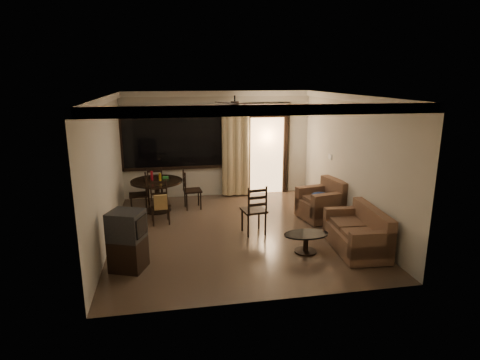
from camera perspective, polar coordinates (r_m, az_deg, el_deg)
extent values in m
plane|color=#7F6651|center=(8.50, -0.70, -7.28)|extent=(5.50, 5.50, 0.00)
plane|color=beige|center=(10.76, -3.21, 5.09)|extent=(5.00, 0.00, 5.00)
plane|color=beige|center=(5.49, 4.13, -4.14)|extent=(5.00, 0.00, 5.00)
plane|color=beige|center=(8.06, -18.52, 1.18)|extent=(0.00, 5.50, 5.50)
plane|color=beige|center=(8.85, 15.46, 2.54)|extent=(0.00, 5.50, 5.50)
plane|color=white|center=(7.90, -0.76, 11.93)|extent=(5.50, 5.50, 0.00)
cube|color=black|center=(10.62, -9.12, 5.76)|extent=(2.70, 0.04, 1.45)
cylinder|color=black|center=(10.45, -8.73, 10.08)|extent=(3.20, 0.03, 0.03)
cube|color=#FFC684|center=(11.03, 3.84, 3.46)|extent=(0.91, 0.03, 2.08)
cube|color=white|center=(9.80, 12.71, 3.23)|extent=(0.02, 0.18, 0.12)
cylinder|color=black|center=(7.91, -0.76, 11.50)|extent=(0.03, 0.03, 0.12)
cylinder|color=black|center=(7.91, -0.76, 10.85)|extent=(0.16, 0.16, 0.08)
cylinder|color=black|center=(9.72, -11.78, -0.17)|extent=(1.22, 1.22, 0.04)
cylinder|color=black|center=(9.82, -11.67, -2.25)|extent=(0.12, 0.12, 0.71)
cylinder|color=black|center=(9.92, -11.56, -4.25)|extent=(0.61, 0.61, 0.03)
cylinder|color=maroon|center=(9.73, -12.44, 0.60)|extent=(0.06, 0.06, 0.22)
cylinder|color=#B78413|center=(9.65, -11.31, 0.42)|extent=(0.06, 0.06, 0.18)
cube|color=#298A36|center=(9.84, -10.54, 0.34)|extent=(0.14, 0.10, 0.05)
cube|color=black|center=(9.75, -14.26, -2.07)|extent=(0.45, 0.45, 0.04)
cube|color=black|center=(9.88, -6.77, -1.50)|extent=(0.45, 0.45, 0.04)
cube|color=black|center=(8.98, -11.31, -3.31)|extent=(0.45, 0.45, 0.04)
cube|color=tan|center=(8.73, -11.22, -3.13)|extent=(0.29, 0.10, 0.32)
cube|color=black|center=(10.45, -12.01, -0.84)|extent=(0.45, 0.45, 0.04)
cube|color=black|center=(7.08, -15.59, -10.10)|extent=(0.67, 0.64, 0.54)
cube|color=black|center=(6.89, -15.88, -6.23)|extent=(0.67, 0.64, 0.48)
cube|color=black|center=(6.77, -13.83, -6.44)|extent=(0.16, 0.37, 0.33)
cube|color=#472C21|center=(7.85, 16.12, -8.19)|extent=(0.87, 1.52, 0.37)
cube|color=#472C21|center=(7.86, 18.30, -5.94)|extent=(0.27, 1.49, 0.60)
cube|color=#472C21|center=(7.23, 18.24, -8.76)|extent=(0.79, 0.21, 0.46)
cube|color=#472C21|center=(8.35, 14.47, -5.33)|extent=(0.79, 0.21, 0.46)
cube|color=#472C21|center=(7.75, 15.91, -6.76)|extent=(0.63, 1.32, 0.11)
cube|color=#472C21|center=(9.32, 11.43, -4.10)|extent=(1.03, 1.03, 0.41)
cube|color=#472C21|center=(9.40, 13.26, -1.87)|extent=(0.37, 0.90, 0.67)
cube|color=#472C21|center=(8.98, 12.67, -3.49)|extent=(0.90, 0.35, 0.52)
cube|color=#472C21|center=(9.54, 10.38, -2.32)|extent=(0.90, 0.35, 0.52)
cube|color=#472C21|center=(9.22, 11.23, -2.74)|extent=(0.73, 0.78, 0.12)
ellipsoid|color=#12254F|center=(9.19, 11.26, -2.07)|extent=(0.37, 0.31, 0.11)
ellipsoid|color=black|center=(7.51, 9.39, -7.63)|extent=(0.83, 0.50, 0.03)
cylinder|color=black|center=(7.57, 9.34, -8.86)|extent=(0.09, 0.09, 0.33)
cylinder|color=black|center=(7.64, 9.29, -9.97)|extent=(0.41, 0.41, 0.03)
cube|color=black|center=(8.24, 1.97, -4.33)|extent=(0.52, 0.52, 0.04)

